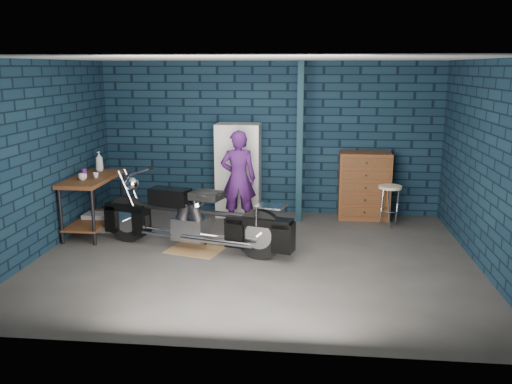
% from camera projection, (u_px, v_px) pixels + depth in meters
% --- Properties ---
extents(ground, '(6.00, 6.00, 0.00)m').
position_uv_depth(ground, '(254.00, 258.00, 7.52)').
color(ground, '#484543').
rests_on(ground, ground).
extents(room_walls, '(6.02, 5.01, 2.71)m').
position_uv_depth(room_walls, '(259.00, 117.00, 7.63)').
color(room_walls, '#0F2133').
rests_on(room_walls, ground).
extents(support_post, '(0.10, 0.10, 2.70)m').
position_uv_depth(support_post, '(300.00, 143.00, 9.05)').
color(support_post, '#112B37').
rests_on(support_post, ground).
extents(workbench, '(0.60, 1.40, 0.91)m').
position_uv_depth(workbench, '(93.00, 205.00, 8.60)').
color(workbench, brown).
rests_on(workbench, ground).
extents(drip_mat, '(0.89, 0.75, 0.01)m').
position_uv_depth(drip_mat, '(195.00, 250.00, 7.86)').
color(drip_mat, olive).
rests_on(drip_mat, ground).
extents(motorcycle, '(2.61, 1.32, 1.11)m').
position_uv_depth(motorcycle, '(194.00, 213.00, 7.73)').
color(motorcycle, black).
rests_on(motorcycle, ground).
extents(person, '(0.62, 0.44, 1.60)m').
position_uv_depth(person, '(238.00, 179.00, 8.89)').
color(person, '#4D1B68').
rests_on(person, ground).
extents(storage_bin, '(0.45, 0.32, 0.28)m').
position_uv_depth(storage_bin, '(99.00, 222.00, 8.79)').
color(storage_bin, '#92959A').
rests_on(storage_bin, ground).
extents(locker, '(0.76, 0.54, 1.63)m').
position_uv_depth(locker, '(238.00, 170.00, 9.55)').
color(locker, silver).
rests_on(locker, ground).
extents(tool_chest, '(0.87, 0.49, 1.17)m').
position_uv_depth(tool_chest, '(364.00, 186.00, 9.38)').
color(tool_chest, brown).
rests_on(tool_chest, ground).
extents(shop_stool, '(0.48, 0.48, 0.69)m').
position_uv_depth(shop_stool, '(389.00, 206.00, 8.96)').
color(shop_stool, beige).
rests_on(shop_stool, ground).
extents(cup_a, '(0.14, 0.14, 0.10)m').
position_uv_depth(cup_a, '(83.00, 177.00, 8.24)').
color(cup_a, beige).
rests_on(cup_a, workbench).
extents(cup_b, '(0.10, 0.10, 0.08)m').
position_uv_depth(cup_b, '(96.00, 175.00, 8.41)').
color(cup_b, beige).
rests_on(cup_b, workbench).
extents(mug_purple, '(0.11, 0.11, 0.12)m').
position_uv_depth(mug_purple, '(84.00, 172.00, 8.57)').
color(mug_purple, '#581A69').
rests_on(mug_purple, workbench).
extents(bottle, '(0.14, 0.14, 0.32)m').
position_uv_depth(bottle, '(99.00, 161.00, 8.95)').
color(bottle, '#92959A').
rests_on(bottle, workbench).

